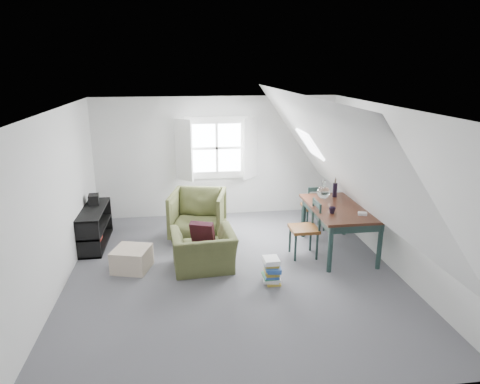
{
  "coord_description": "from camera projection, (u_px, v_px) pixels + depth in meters",
  "views": [
    {
      "loc": [
        -0.72,
        -6.0,
        3.1
      ],
      "look_at": [
        0.19,
        0.6,
        1.11
      ],
      "focal_mm": 32.0,
      "sensor_mm": 36.0,
      "label": 1
    }
  ],
  "objects": [
    {
      "name": "media_shelf",
      "position": [
        93.0,
        229.0,
        7.59
      ],
      "size": [
        0.44,
        1.32,
        0.67
      ],
      "rotation": [
        0.0,
        0.0,
        -0.04
      ],
      "color": "black",
      "rests_on": "floor"
    },
    {
      "name": "magazine_stack",
      "position": [
        272.0,
        271.0,
        6.29
      ],
      "size": [
        0.29,
        0.34,
        0.38
      ],
      "rotation": [
        0.0,
        0.0,
        0.23
      ],
      "color": "#B29933",
      "rests_on": "floor"
    },
    {
      "name": "armchair_near",
      "position": [
        204.0,
        269.0,
        6.77
      ],
      "size": [
        1.03,
        0.91,
        0.63
      ],
      "primitive_type": "imported",
      "rotation": [
        0.0,
        0.0,
        3.22
      ],
      "color": "#454A26",
      "rests_on": "floor"
    },
    {
      "name": "dining_table",
      "position": [
        340.0,
        213.0,
        7.22
      ],
      "size": [
        0.98,
        1.63,
        0.81
      ],
      "rotation": [
        0.0,
        0.0,
        -0.09
      ],
      "color": "#32180F",
      "rests_on": "floor"
    },
    {
      "name": "wall_back",
      "position": [
        217.0,
        157.0,
        8.93
      ],
      "size": [
        5.0,
        0.0,
        5.0
      ],
      "primitive_type": "plane",
      "rotation": [
        1.57,
        0.0,
        0.0
      ],
      "color": "silver",
      "rests_on": "ground"
    },
    {
      "name": "paper_box",
      "position": [
        362.0,
        214.0,
        6.78
      ],
      "size": [
        0.15,
        0.13,
        0.04
      ],
      "primitive_type": "cube",
      "rotation": [
        0.0,
        0.0,
        -0.31
      ],
      "color": "white",
      "rests_on": "dining_table"
    },
    {
      "name": "electronics_box",
      "position": [
        94.0,
        200.0,
        7.74
      ],
      "size": [
        0.2,
        0.26,
        0.19
      ],
      "primitive_type": "cube",
      "rotation": [
        0.0,
        0.0,
        0.11
      ],
      "color": "black",
      "rests_on": "media_shelf"
    },
    {
      "name": "dormer_window",
      "position": [
        217.0,
        148.0,
        8.8
      ],
      "size": [
        1.71,
        0.35,
        1.3
      ],
      "color": "white",
      "rests_on": "wall_back"
    },
    {
      "name": "wall_front",
      "position": [
        271.0,
        287.0,
        3.71
      ],
      "size": [
        5.0,
        0.0,
        5.0
      ],
      "primitive_type": "plane",
      "rotation": [
        -1.57,
        0.0,
        0.0
      ],
      "color": "silver",
      "rests_on": "ground"
    },
    {
      "name": "vase_twigs",
      "position": [
        335.0,
        189.0,
        7.68
      ],
      "size": [
        0.08,
        0.09,
        0.64
      ],
      "rotation": [
        0.0,
        0.0,
        -0.26
      ],
      "color": "black",
      "rests_on": "dining_table"
    },
    {
      "name": "ceiling",
      "position": [
        232.0,
        110.0,
        5.96
      ],
      "size": [
        5.5,
        5.5,
        0.0
      ],
      "primitive_type": "plane",
      "rotation": [
        3.14,
        0.0,
        0.0
      ],
      "color": "white",
      "rests_on": "wall_back"
    },
    {
      "name": "slope_left",
      "position": [
        122.0,
        164.0,
        5.97
      ],
      "size": [
        3.19,
        5.5,
        4.48
      ],
      "primitive_type": "plane",
      "rotation": [
        0.0,
        2.19,
        0.0
      ],
      "color": "white",
      "rests_on": "wall_left"
    },
    {
      "name": "slope_right",
      "position": [
        335.0,
        157.0,
        6.38
      ],
      "size": [
        3.19,
        5.5,
        4.48
      ],
      "primitive_type": "plane",
      "rotation": [
        0.0,
        -2.19,
        0.0
      ],
      "color": "white",
      "rests_on": "wall_right"
    },
    {
      "name": "demijohn",
      "position": [
        323.0,
        192.0,
        7.55
      ],
      "size": [
        0.23,
        0.23,
        0.33
      ],
      "rotation": [
        0.0,
        0.0,
        -0.22
      ],
      "color": "silver",
      "rests_on": "dining_table"
    },
    {
      "name": "skylight",
      "position": [
        310.0,
        144.0,
        7.62
      ],
      "size": [
        0.35,
        0.75,
        0.47
      ],
      "primitive_type": "cube",
      "rotation": [
        0.0,
        0.95,
        0.0
      ],
      "color": "white",
      "rests_on": "slope_right"
    },
    {
      "name": "armchair_far",
      "position": [
        199.0,
        237.0,
        8.02
      ],
      "size": [
        1.15,
        1.17,
        0.89
      ],
      "primitive_type": "imported",
      "rotation": [
        0.0,
        0.0,
        -0.22
      ],
      "color": "#454A26",
      "rests_on": "floor"
    },
    {
      "name": "floor",
      "position": [
        233.0,
        272.0,
        6.68
      ],
      "size": [
        5.5,
        5.5,
        0.0
      ],
      "primitive_type": "plane",
      "color": "#535359",
      "rests_on": "ground"
    },
    {
      "name": "cup",
      "position": [
        332.0,
        213.0,
        6.87
      ],
      "size": [
        0.14,
        0.14,
        0.1
      ],
      "primitive_type": "imported",
      "rotation": [
        0.0,
        0.0,
        -0.38
      ],
      "color": "black",
      "rests_on": "dining_table"
    },
    {
      "name": "wall_left",
      "position": [
        56.0,
        202.0,
        5.99
      ],
      "size": [
        0.0,
        5.5,
        5.5
      ],
      "primitive_type": "plane",
      "rotation": [
        1.57,
        0.0,
        1.57
      ],
      "color": "silver",
      "rests_on": "ground"
    },
    {
      "name": "wall_right",
      "position": [
        392.0,
        189.0,
        6.65
      ],
      "size": [
        0.0,
        5.5,
        5.5
      ],
      "primitive_type": "plane",
      "rotation": [
        1.57,
        0.0,
        -1.57
      ],
      "color": "silver",
      "rests_on": "ground"
    },
    {
      "name": "dining_chair_near",
      "position": [
        306.0,
        228.0,
        7.1
      ],
      "size": [
        0.45,
        0.45,
        0.96
      ],
      "rotation": [
        0.0,
        0.0,
        -1.41
      ],
      "color": "brown",
      "rests_on": "floor"
    },
    {
      "name": "throw_pillow",
      "position": [
        202.0,
        233.0,
        6.75
      ],
      "size": [
        0.42,
        0.33,
        0.38
      ],
      "primitive_type": "cube",
      "rotation": [
        0.31,
        0.0,
        -0.35
      ],
      "color": "#340E18",
      "rests_on": "armchair_near"
    },
    {
      "name": "dining_chair_far",
      "position": [
        314.0,
        206.0,
        8.29
      ],
      "size": [
        0.42,
        0.42,
        0.9
      ],
      "rotation": [
        0.0,
        0.0,
        3.45
      ],
      "color": "brown",
      "rests_on": "floor"
    },
    {
      "name": "ottoman",
      "position": [
        132.0,
        259.0,
        6.71
      ],
      "size": [
        0.65,
        0.65,
        0.35
      ],
      "primitive_type": "cube",
      "rotation": [
        0.0,
        0.0,
        -0.28
      ],
      "color": "#B4A28C",
      "rests_on": "floor"
    }
  ]
}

